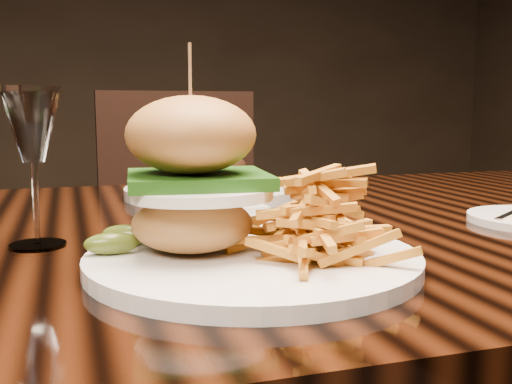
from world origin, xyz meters
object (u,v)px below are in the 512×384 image
object	(u,v)px
burger_plate	(249,209)
chair_far	(186,237)
dining_table	(256,277)
wine_glass	(32,130)
far_dish	(213,186)

from	to	relation	value
burger_plate	chair_far	world-z (taller)	burger_plate
dining_table	burger_plate	world-z (taller)	burger_plate
dining_table	wine_glass	xyz separation A→B (m)	(-0.27, -0.07, 0.20)
burger_plate	far_dish	size ratio (longest dim) A/B	1.06
dining_table	wine_glass	bearing A→B (deg)	-166.45
burger_plate	far_dish	world-z (taller)	burger_plate
dining_table	far_dish	bearing A→B (deg)	90.34
dining_table	burger_plate	bearing A→B (deg)	-109.41
dining_table	burger_plate	xyz separation A→B (m)	(-0.08, -0.22, 0.13)
burger_plate	wine_glass	bearing A→B (deg)	160.31
dining_table	far_dish	world-z (taller)	far_dish
far_dish	dining_table	bearing A→B (deg)	-89.66
wine_glass	far_dish	distance (m)	0.42
far_dish	chair_far	bearing A→B (deg)	83.46
dining_table	wine_glass	world-z (taller)	wine_glass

